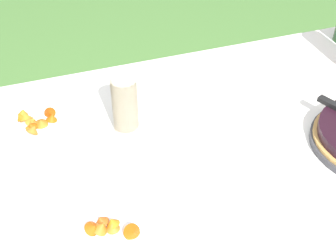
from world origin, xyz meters
name	(u,v)px	position (x,y,z in m)	size (l,w,h in m)	color
garden_table	(162,173)	(0.00, 0.00, 0.61)	(1.88, 0.95, 0.67)	#A87A47
tablecloth	(161,161)	(0.00, 0.00, 0.66)	(1.89, 0.96, 0.10)	white
cup_stack	(125,103)	(-0.06, 0.14, 0.77)	(0.07, 0.07, 0.19)	beige
snack_plate_near	(34,123)	(-0.31, 0.24, 0.69)	(0.21, 0.21, 0.06)	white
snack_plate_right	(112,231)	(-0.19, -0.20, 0.69)	(0.21, 0.21, 0.05)	white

